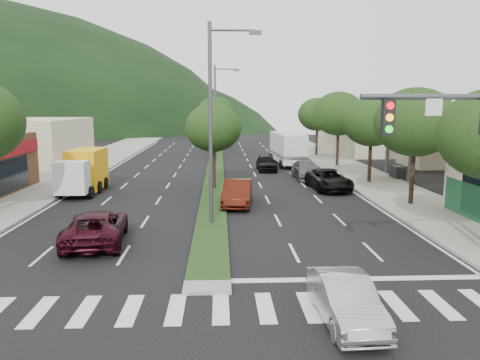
{
  "coord_description": "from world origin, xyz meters",
  "views": [
    {
      "loc": [
        0.46,
        -15.29,
        6.08
      ],
      "look_at": [
        1.57,
        10.43,
        1.91
      ],
      "focal_mm": 35.0,
      "sensor_mm": 36.0,
      "label": 1
    }
  ],
  "objects_px": {
    "motorhome": "(287,148)",
    "sedan_silver": "(345,299)",
    "suv_maroon": "(96,227)",
    "tree_r_e": "(317,115)",
    "tree_r_d": "(339,114)",
    "car_queue_c": "(237,193)",
    "streetlight_near": "(215,115)",
    "car_queue_b": "(307,170)",
    "box_truck": "(84,173)",
    "car_queue_a": "(266,163)",
    "tree_med_near": "(213,128)",
    "streetlight_mid": "(217,109)",
    "car_queue_d": "(329,180)",
    "tree_r_b": "(415,122)",
    "tree_r_c": "(372,122)",
    "tree_med_far": "(216,113)"
  },
  "relations": [
    {
      "from": "car_queue_b",
      "to": "box_truck",
      "type": "relative_size",
      "value": 0.83
    },
    {
      "from": "streetlight_near",
      "to": "car_queue_b",
      "type": "height_order",
      "value": "streetlight_near"
    },
    {
      "from": "suv_maroon",
      "to": "box_truck",
      "type": "height_order",
      "value": "box_truck"
    },
    {
      "from": "car_queue_a",
      "to": "tree_med_near",
      "type": "bearing_deg",
      "value": -116.76
    },
    {
      "from": "streetlight_mid",
      "to": "tree_med_near",
      "type": "bearing_deg",
      "value": -90.78
    },
    {
      "from": "suv_maroon",
      "to": "motorhome",
      "type": "height_order",
      "value": "motorhome"
    },
    {
      "from": "tree_r_e",
      "to": "car_queue_a",
      "type": "xyz_separation_m",
      "value": [
        -7.24,
        -12.45,
        -4.16
      ]
    },
    {
      "from": "car_queue_c",
      "to": "car_queue_d",
      "type": "distance_m",
      "value": 8.42
    },
    {
      "from": "streetlight_near",
      "to": "streetlight_mid",
      "type": "distance_m",
      "value": 25.0
    },
    {
      "from": "tree_med_far",
      "to": "suv_maroon",
      "type": "xyz_separation_m",
      "value": [
        -5.03,
        -39.02,
        -4.27
      ]
    },
    {
      "from": "suv_maroon",
      "to": "tree_r_e",
      "type": "bearing_deg",
      "value": -122.46
    },
    {
      "from": "tree_med_near",
      "to": "sedan_silver",
      "type": "distance_m",
      "value": 21.7
    },
    {
      "from": "streetlight_mid",
      "to": "suv_maroon",
      "type": "bearing_deg",
      "value": -100.58
    },
    {
      "from": "tree_r_c",
      "to": "tree_r_e",
      "type": "relative_size",
      "value": 0.97
    },
    {
      "from": "tree_r_e",
      "to": "streetlight_mid",
      "type": "bearing_deg",
      "value": -149.31
    },
    {
      "from": "car_queue_c",
      "to": "sedan_silver",
      "type": "bearing_deg",
      "value": -75.23
    },
    {
      "from": "sedan_silver",
      "to": "car_queue_b",
      "type": "xyz_separation_m",
      "value": [
        3.63,
        25.55,
        0.07
      ]
    },
    {
      "from": "tree_r_e",
      "to": "streetlight_near",
      "type": "height_order",
      "value": "streetlight_near"
    },
    {
      "from": "motorhome",
      "to": "sedan_silver",
      "type": "bearing_deg",
      "value": -98.17
    },
    {
      "from": "car_queue_b",
      "to": "car_queue_c",
      "type": "xyz_separation_m",
      "value": [
        -6.09,
        -10.0,
        0.05
      ]
    },
    {
      "from": "tree_r_b",
      "to": "tree_med_near",
      "type": "bearing_deg",
      "value": 153.43
    },
    {
      "from": "tree_r_d",
      "to": "tree_r_e",
      "type": "xyz_separation_m",
      "value": [
        0.0,
        10.0,
        -0.29
      ]
    },
    {
      "from": "motorhome",
      "to": "streetlight_mid",
      "type": "bearing_deg",
      "value": 168.06
    },
    {
      "from": "streetlight_near",
      "to": "streetlight_mid",
      "type": "xyz_separation_m",
      "value": [
        0.0,
        25.0,
        0.0
      ]
    },
    {
      "from": "tree_r_d",
      "to": "car_queue_a",
      "type": "height_order",
      "value": "tree_r_d"
    },
    {
      "from": "car_queue_d",
      "to": "box_truck",
      "type": "bearing_deg",
      "value": 177.21
    },
    {
      "from": "car_queue_d",
      "to": "motorhome",
      "type": "bearing_deg",
      "value": 90.24
    },
    {
      "from": "tree_r_e",
      "to": "car_queue_a",
      "type": "height_order",
      "value": "tree_r_e"
    },
    {
      "from": "streetlight_mid",
      "to": "suv_maroon",
      "type": "relative_size",
      "value": 1.89
    },
    {
      "from": "suv_maroon",
      "to": "tree_r_d",
      "type": "bearing_deg",
      "value": -130.77
    },
    {
      "from": "streetlight_mid",
      "to": "sedan_silver",
      "type": "relative_size",
      "value": 2.51
    },
    {
      "from": "tree_r_b",
      "to": "box_truck",
      "type": "distance_m",
      "value": 21.97
    },
    {
      "from": "sedan_silver",
      "to": "car_queue_b",
      "type": "height_order",
      "value": "car_queue_b"
    },
    {
      "from": "car_queue_c",
      "to": "car_queue_d",
      "type": "relative_size",
      "value": 0.89
    },
    {
      "from": "tree_r_d",
      "to": "car_queue_c",
      "type": "height_order",
      "value": "tree_r_d"
    },
    {
      "from": "tree_r_b",
      "to": "car_queue_b",
      "type": "bearing_deg",
      "value": 112.7
    },
    {
      "from": "tree_r_d",
      "to": "sedan_silver",
      "type": "relative_size",
      "value": 1.8
    },
    {
      "from": "tree_r_e",
      "to": "box_truck",
      "type": "xyz_separation_m",
      "value": [
        -21.0,
        -22.69,
        -3.5
      ]
    },
    {
      "from": "tree_r_e",
      "to": "motorhome",
      "type": "distance_m",
      "value": 9.93
    },
    {
      "from": "sedan_silver",
      "to": "tree_r_d",
      "type": "bearing_deg",
      "value": 73.98
    },
    {
      "from": "streetlight_near",
      "to": "sedan_silver",
      "type": "xyz_separation_m",
      "value": [
        3.75,
        -11.0,
        -4.93
      ]
    },
    {
      "from": "tree_r_c",
      "to": "sedan_silver",
      "type": "distance_m",
      "value": 24.71
    },
    {
      "from": "car_queue_a",
      "to": "sedan_silver",
      "type": "bearing_deg",
      "value": -91.75
    },
    {
      "from": "car_queue_a",
      "to": "box_truck",
      "type": "xyz_separation_m",
      "value": [
        -13.76,
        -10.24,
        0.66
      ]
    },
    {
      "from": "streetlight_mid",
      "to": "box_truck",
      "type": "bearing_deg",
      "value": -120.4
    },
    {
      "from": "car_queue_a",
      "to": "car_queue_d",
      "type": "bearing_deg",
      "value": -70.91
    },
    {
      "from": "tree_r_e",
      "to": "streetlight_near",
      "type": "xyz_separation_m",
      "value": [
        -11.79,
        -32.0,
        0.69
      ]
    },
    {
      "from": "streetlight_mid",
      "to": "car_queue_d",
      "type": "height_order",
      "value": "streetlight_mid"
    },
    {
      "from": "streetlight_mid",
      "to": "box_truck",
      "type": "height_order",
      "value": "streetlight_mid"
    },
    {
      "from": "tree_r_b",
      "to": "motorhome",
      "type": "bearing_deg",
      "value": 103.28
    }
  ]
}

